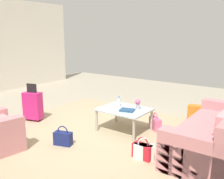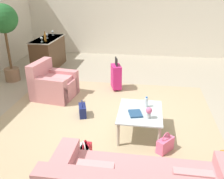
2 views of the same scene
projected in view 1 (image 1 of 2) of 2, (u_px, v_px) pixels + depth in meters
name	position (u px, v px, depth m)	size (l,w,h in m)	color
ground_plane	(93.00, 134.00, 4.91)	(12.00, 12.00, 0.00)	#A89E89
area_rug	(111.00, 145.00, 4.40)	(5.20, 4.40, 0.01)	tan
couch	(220.00, 136.00, 4.05)	(0.97, 2.24, 0.84)	#C67F84
coffee_table	(124.00, 112.00, 4.98)	(0.97, 0.78, 0.46)	silver
water_bottle	(119.00, 102.00, 5.14)	(0.06, 0.06, 0.20)	silver
coffee_table_book	(127.00, 110.00, 4.83)	(0.27, 0.21, 0.03)	navy
flower_vase	(138.00, 103.00, 4.93)	(0.11, 0.11, 0.21)	#B2B7BC
suitcase_magenta	(33.00, 105.00, 5.60)	(0.45, 0.33, 0.85)	#D12375
handbag_red	(143.00, 151.00, 3.90)	(0.33, 0.16, 0.36)	red
handbag_pink	(155.00, 123.00, 5.12)	(0.34, 0.31, 0.36)	pink
handbag_white	(144.00, 151.00, 3.88)	(0.35, 0.27, 0.36)	white
handbag_navy	(63.00, 138.00, 4.37)	(0.35, 0.23, 0.36)	navy
backpack_orange	(195.00, 115.00, 5.46)	(0.33, 0.29, 0.40)	orange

